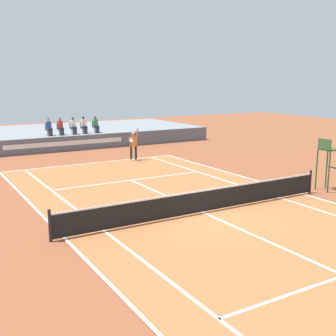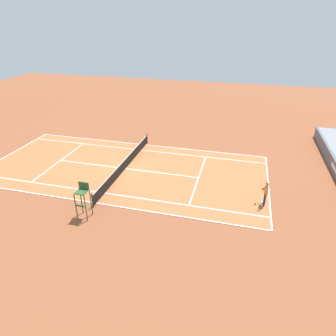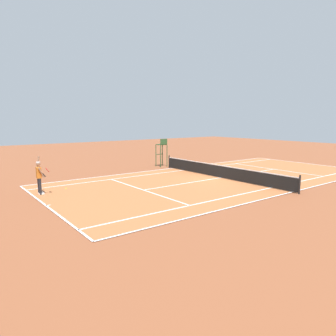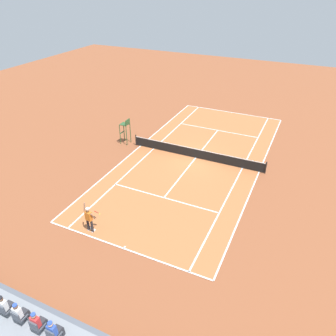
{
  "view_description": "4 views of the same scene",
  "coord_description": "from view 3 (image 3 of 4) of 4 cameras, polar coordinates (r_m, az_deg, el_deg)",
  "views": [
    {
      "loc": [
        -9.32,
        -13.05,
        5.04
      ],
      "look_at": [
        0.79,
        4.01,
        1.0
      ],
      "focal_mm": 45.92,
      "sensor_mm": 36.0,
      "label": 1
    },
    {
      "loc": [
        20.89,
        9.28,
        11.77
      ],
      "look_at": [
        0.79,
        4.01,
        1.0
      ],
      "focal_mm": 31.31,
      "sensor_mm": 36.0,
      "label": 2
    },
    {
      "loc": [
        -14.86,
        15.82,
        4.05
      ],
      "look_at": [
        0.79,
        4.01,
        1.0
      ],
      "focal_mm": 33.0,
      "sensor_mm": 36.0,
      "label": 3
    },
    {
      "loc": [
        -8.11,
        23.17,
        13.76
      ],
      "look_at": [
        0.79,
        4.01,
        1.0
      ],
      "focal_mm": 34.41,
      "sensor_mm": 36.0,
      "label": 4
    }
  ],
  "objects": [
    {
      "name": "court",
      "position": [
        22.08,
        9.6,
        -1.82
      ],
      "size": [
        11.08,
        23.88,
        0.03
      ],
      "color": "#B76638",
      "rests_on": "ground"
    },
    {
      "name": "umpire_chair",
      "position": [
        27.1,
        -1.13,
        3.56
      ],
      "size": [
        0.77,
        0.77,
        2.44
      ],
      "color": "#2D562D",
      "rests_on": "ground"
    },
    {
      "name": "ground_plane",
      "position": [
        22.08,
        9.6,
        -1.85
      ],
      "size": [
        80.0,
        80.0,
        0.0
      ],
      "primitive_type": "plane",
      "color": "brown"
    },
    {
      "name": "net",
      "position": [
        21.99,
        9.63,
        -0.51
      ],
      "size": [
        11.98,
        0.1,
        1.07
      ],
      "color": "black",
      "rests_on": "ground"
    },
    {
      "name": "tennis_player",
      "position": [
        18.27,
        -22.68,
        -1.47
      ],
      "size": [
        0.79,
        0.62,
        2.08
      ],
      "color": "#232328",
      "rests_on": "ground"
    },
    {
      "name": "tennis_ball",
      "position": [
        19.33,
        -18.34,
        -3.6
      ],
      "size": [
        0.07,
        0.07,
        0.07
      ],
      "primitive_type": "sphere",
      "color": "#D1E533",
      "rests_on": "ground"
    }
  ]
}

